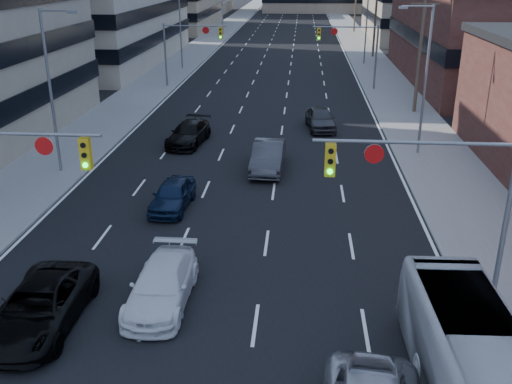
% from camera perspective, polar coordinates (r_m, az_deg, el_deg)
% --- Properties ---
extents(road_surface, '(18.00, 300.00, 0.02)m').
position_cam_1_polar(road_surface, '(140.28, 3.41, 17.15)').
color(road_surface, black).
rests_on(road_surface, ground).
extents(sidewalk_left, '(5.00, 300.00, 0.15)m').
position_cam_1_polar(sidewalk_left, '(141.00, -1.49, 17.23)').
color(sidewalk_left, slate).
rests_on(sidewalk_left, ground).
extents(sidewalk_right, '(5.00, 300.00, 0.15)m').
position_cam_1_polar(sidewalk_right, '(140.49, 8.31, 17.01)').
color(sidewalk_right, slate).
rests_on(sidewalk_right, ground).
extents(signal_near_right, '(6.59, 0.33, 6.00)m').
position_cam_1_polar(signal_near_right, '(19.53, 17.18, 0.55)').
color(signal_near_right, slate).
rests_on(signal_near_right, ground).
extents(signal_far_left, '(6.09, 0.33, 6.00)m').
position_cam_1_polar(signal_far_left, '(56.26, -6.75, 14.67)').
color(signal_far_left, slate).
rests_on(signal_far_left, ground).
extents(signal_far_right, '(6.09, 0.33, 6.00)m').
position_cam_1_polar(signal_far_right, '(55.41, 9.56, 14.42)').
color(signal_far_right, slate).
rests_on(signal_far_right, ground).
extents(utility_pole_block, '(2.20, 0.28, 11.00)m').
position_cam_1_polar(utility_pole_block, '(47.01, 16.21, 14.44)').
color(utility_pole_block, '#4C3D2D').
rests_on(utility_pole_block, ground).
extents(utility_pole_midblock, '(2.20, 0.28, 11.00)m').
position_cam_1_polar(utility_pole_midblock, '(76.54, 11.91, 17.31)').
color(utility_pole_midblock, '#4C3D2D').
rests_on(utility_pole_midblock, ground).
extents(streetlight_left_near, '(2.03, 0.22, 9.00)m').
position_cam_1_polar(streetlight_left_near, '(33.24, -19.68, 10.06)').
color(streetlight_left_near, slate).
rests_on(streetlight_left_near, ground).
extents(streetlight_left_mid, '(2.03, 0.22, 9.00)m').
position_cam_1_polar(streetlight_left_mid, '(66.46, -7.44, 16.35)').
color(streetlight_left_mid, slate).
rests_on(streetlight_left_mid, ground).
extents(streetlight_left_far, '(2.03, 0.22, 9.00)m').
position_cam_1_polar(streetlight_left_far, '(100.89, -3.29, 18.26)').
color(streetlight_left_far, slate).
rests_on(streetlight_left_far, ground).
extents(streetlight_right_near, '(2.03, 0.22, 9.00)m').
position_cam_1_polar(streetlight_right_near, '(36.06, 16.40, 11.26)').
color(streetlight_right_near, slate).
rests_on(streetlight_right_near, ground).
extents(streetlight_right_far, '(2.03, 0.22, 9.00)m').
position_cam_1_polar(streetlight_right_far, '(70.44, 10.88, 16.45)').
color(streetlight_right_far, slate).
rests_on(streetlight_right_far, ground).
extents(black_pickup, '(2.53, 5.38, 1.49)m').
position_cam_1_polar(black_pickup, '(20.17, -20.82, -10.64)').
color(black_pickup, black).
rests_on(black_pickup, ground).
extents(white_van, '(2.02, 4.87, 1.41)m').
position_cam_1_polar(white_van, '(20.38, -9.39, -9.14)').
color(white_van, silver).
rests_on(white_van, ground).
extents(sedan_blue, '(1.87, 4.19, 1.40)m').
position_cam_1_polar(sedan_blue, '(27.95, -8.35, -0.28)').
color(sedan_blue, black).
rests_on(sedan_blue, ground).
extents(sedan_grey_center, '(1.90, 5.04, 1.64)m').
position_cam_1_polar(sedan_grey_center, '(32.88, 1.22, 3.57)').
color(sedan_grey_center, '#363638').
rests_on(sedan_grey_center, ground).
extents(sedan_black_far, '(2.63, 5.22, 1.45)m').
position_cam_1_polar(sedan_black_far, '(38.14, -6.75, 5.84)').
color(sedan_black_far, black).
rests_on(sedan_black_far, ground).
extents(sedan_grey_right, '(2.41, 4.79, 1.57)m').
position_cam_1_polar(sedan_grey_right, '(41.74, 6.45, 7.32)').
color(sedan_grey_right, '#303032').
rests_on(sedan_grey_right, ground).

